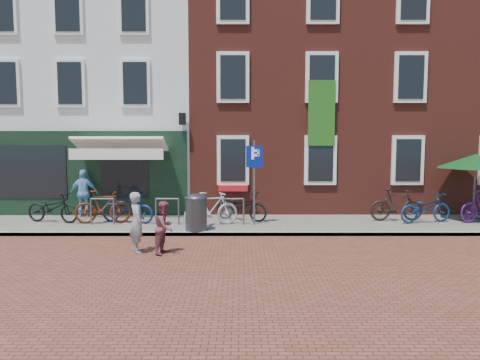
{
  "coord_description": "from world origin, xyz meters",
  "views": [
    {
      "loc": [
        0.73,
        -12.59,
        2.77
      ],
      "look_at": [
        0.74,
        0.66,
        1.53
      ],
      "focal_mm": 33.95,
      "sensor_mm": 36.0,
      "label": 1
    }
  ],
  "objects_px": {
    "parking_sign": "(254,170)",
    "bicycle_5": "(397,205)",
    "bicycle_3": "(211,209)",
    "bicycle_6": "(425,208)",
    "bicycle_0": "(53,208)",
    "boy": "(165,227)",
    "cafe_person": "(84,193)",
    "bicycle_1": "(103,207)",
    "litter_bin": "(196,210)",
    "woman": "(137,222)",
    "bicycle_4": "(241,206)",
    "bicycle_2": "(127,208)",
    "parasol": "(476,158)"
  },
  "relations": [
    {
      "from": "bicycle_5",
      "to": "bicycle_6",
      "type": "bearing_deg",
      "value": -115.16
    },
    {
      "from": "cafe_person",
      "to": "bicycle_2",
      "type": "bearing_deg",
      "value": 147.38
    },
    {
      "from": "bicycle_2",
      "to": "parasol",
      "type": "bearing_deg",
      "value": -72.65
    },
    {
      "from": "litter_bin",
      "to": "woman",
      "type": "height_order",
      "value": "woman"
    },
    {
      "from": "litter_bin",
      "to": "bicycle_3",
      "type": "distance_m",
      "value": 0.84
    },
    {
      "from": "cafe_person",
      "to": "bicycle_6",
      "type": "bearing_deg",
      "value": 173.97
    },
    {
      "from": "woman",
      "to": "bicycle_5",
      "type": "height_order",
      "value": "woman"
    },
    {
      "from": "litter_bin",
      "to": "bicycle_2",
      "type": "xyz_separation_m",
      "value": [
        -2.28,
        1.21,
        -0.12
      ]
    },
    {
      "from": "boy",
      "to": "cafe_person",
      "type": "xyz_separation_m",
      "value": [
        -3.47,
        4.51,
        0.27
      ]
    },
    {
      "from": "parking_sign",
      "to": "bicycle_6",
      "type": "relative_size",
      "value": 1.46
    },
    {
      "from": "parasol",
      "to": "bicycle_6",
      "type": "xyz_separation_m",
      "value": [
        -1.68,
        -0.34,
        -1.54
      ]
    },
    {
      "from": "bicycle_4",
      "to": "bicycle_6",
      "type": "bearing_deg",
      "value": -68.8
    },
    {
      "from": "woman",
      "to": "boy",
      "type": "bearing_deg",
      "value": -119.63
    },
    {
      "from": "bicycle_0",
      "to": "bicycle_5",
      "type": "relative_size",
      "value": 1.03
    },
    {
      "from": "parking_sign",
      "to": "cafe_person",
      "type": "xyz_separation_m",
      "value": [
        -5.71,
        1.41,
        -0.9
      ]
    },
    {
      "from": "bicycle_0",
      "to": "bicycle_2",
      "type": "height_order",
      "value": "same"
    },
    {
      "from": "boy",
      "to": "bicycle_3",
      "type": "relative_size",
      "value": 0.74
    },
    {
      "from": "parasol",
      "to": "bicycle_2",
      "type": "xyz_separation_m",
      "value": [
        -11.06,
        -0.33,
        -1.54
      ]
    },
    {
      "from": "parking_sign",
      "to": "boy",
      "type": "relative_size",
      "value": 2.04
    },
    {
      "from": "bicycle_5",
      "to": "bicycle_3",
      "type": "bearing_deg",
      "value": 94.88
    },
    {
      "from": "bicycle_1",
      "to": "bicycle_2",
      "type": "bearing_deg",
      "value": -91.58
    },
    {
      "from": "parking_sign",
      "to": "boy",
      "type": "height_order",
      "value": "parking_sign"
    },
    {
      "from": "bicycle_3",
      "to": "bicycle_5",
      "type": "relative_size",
      "value": 1.0
    },
    {
      "from": "bicycle_2",
      "to": "parking_sign",
      "type": "bearing_deg",
      "value": -78.99
    },
    {
      "from": "bicycle_2",
      "to": "litter_bin",
      "type": "bearing_deg",
      "value": -102.35
    },
    {
      "from": "woman",
      "to": "bicycle_4",
      "type": "bearing_deg",
      "value": -56.97
    },
    {
      "from": "parasol",
      "to": "parking_sign",
      "type": "bearing_deg",
      "value": -174.72
    },
    {
      "from": "bicycle_1",
      "to": "bicycle_3",
      "type": "relative_size",
      "value": 1.0
    },
    {
      "from": "cafe_person",
      "to": "bicycle_4",
      "type": "bearing_deg",
      "value": 171.91
    },
    {
      "from": "bicycle_0",
      "to": "bicycle_6",
      "type": "bearing_deg",
      "value": -76.65
    },
    {
      "from": "bicycle_0",
      "to": "bicycle_4",
      "type": "distance_m",
      "value": 5.97
    },
    {
      "from": "bicycle_3",
      "to": "bicycle_6",
      "type": "relative_size",
      "value": 0.97
    },
    {
      "from": "boy",
      "to": "bicycle_5",
      "type": "relative_size",
      "value": 0.74
    },
    {
      "from": "bicycle_6",
      "to": "boy",
      "type": "bearing_deg",
      "value": 99.24
    },
    {
      "from": "litter_bin",
      "to": "woman",
      "type": "relative_size",
      "value": 0.77
    },
    {
      "from": "litter_bin",
      "to": "bicycle_2",
      "type": "height_order",
      "value": "litter_bin"
    },
    {
      "from": "parasol",
      "to": "bicycle_5",
      "type": "relative_size",
      "value": 1.4
    },
    {
      "from": "bicycle_5",
      "to": "cafe_person",
      "type": "bearing_deg",
      "value": 83.02
    },
    {
      "from": "cafe_person",
      "to": "bicycle_1",
      "type": "height_order",
      "value": "cafe_person"
    },
    {
      "from": "litter_bin",
      "to": "cafe_person",
      "type": "relative_size",
      "value": 0.71
    },
    {
      "from": "parking_sign",
      "to": "bicycle_1",
      "type": "height_order",
      "value": "parking_sign"
    },
    {
      "from": "woman",
      "to": "boy",
      "type": "relative_size",
      "value": 1.16
    },
    {
      "from": "cafe_person",
      "to": "bicycle_1",
      "type": "xyz_separation_m",
      "value": [
        0.99,
        -1.18,
        -0.28
      ]
    },
    {
      "from": "bicycle_0",
      "to": "bicycle_4",
      "type": "height_order",
      "value": "same"
    },
    {
      "from": "parking_sign",
      "to": "bicycle_5",
      "type": "xyz_separation_m",
      "value": [
        4.6,
        0.65,
        -1.18
      ]
    },
    {
      "from": "bicycle_0",
      "to": "bicycle_6",
      "type": "xyz_separation_m",
      "value": [
        11.76,
        -0.07,
        0.0
      ]
    },
    {
      "from": "litter_bin",
      "to": "bicycle_0",
      "type": "height_order",
      "value": "litter_bin"
    },
    {
      "from": "bicycle_5",
      "to": "bicycle_2",
      "type": "bearing_deg",
      "value": 89.43
    },
    {
      "from": "bicycle_5",
      "to": "bicycle_6",
      "type": "relative_size",
      "value": 0.97
    },
    {
      "from": "cafe_person",
      "to": "bicycle_5",
      "type": "height_order",
      "value": "cafe_person"
    }
  ]
}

